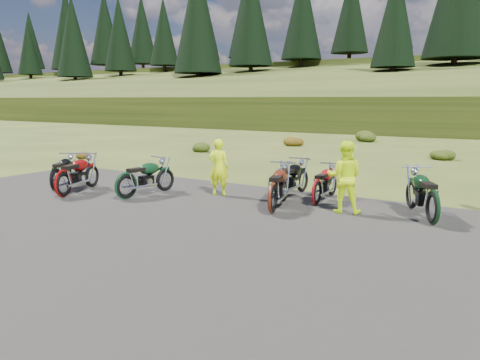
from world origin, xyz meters
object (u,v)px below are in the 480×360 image
Objects in this scene: motorcycle_3 at (275,206)px; motorcycle_7 at (431,226)px; person_middle at (219,168)px; motorcycle_0 at (56,192)px.

motorcycle_7 reaches higher than motorcycle_3.
motorcycle_3 is 1.21× the size of person_middle.
person_middle reaches higher than motorcycle_0.
person_middle reaches higher than motorcycle_3.
motorcycle_3 is at bearing 63.06° from motorcycle_7.
motorcycle_0 is 1.24× the size of person_middle.
person_middle is at bearing 63.24° from motorcycle_3.
person_middle is at bearing 59.18° from motorcycle_7.
person_middle reaches higher than motorcycle_7.
motorcycle_7 is at bearing -109.25° from motorcycle_0.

